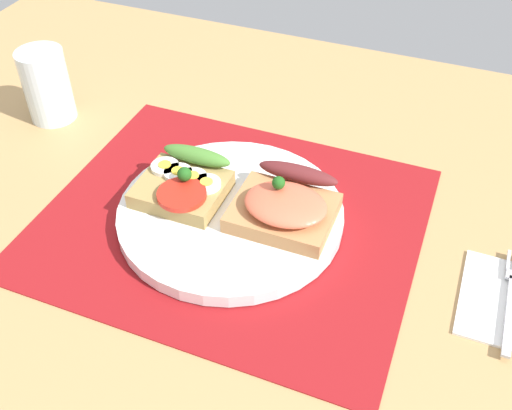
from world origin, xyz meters
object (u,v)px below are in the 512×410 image
object	(u,v)px
drinking_glass	(47,85)
fork	(512,297)
sandwich_salmon	(286,204)
plate	(231,214)
sandwich_egg_tomato	(183,184)

from	to	relation	value
drinking_glass	fork	bearing A→B (deg)	-10.04
sandwich_salmon	drinking_glass	size ratio (longest dim) A/B	1.10
plate	drinking_glass	world-z (taller)	drinking_glass
sandwich_egg_tomato	fork	xyz separation A→B (cm)	(35.41, -0.78, -2.53)
fork	drinking_glass	world-z (taller)	drinking_glass
sandwich_egg_tomato	fork	size ratio (longest dim) A/B	0.73
fork	sandwich_egg_tomato	bearing A→B (deg)	178.75
sandwich_egg_tomato	plate	bearing A→B (deg)	-2.51
sandwich_salmon	fork	distance (cm)	23.87
fork	drinking_glass	xyz separation A→B (cm)	(-60.32, 10.68, 4.09)
plate	drinking_glass	xyz separation A→B (cm)	(-30.67, 10.15, 3.78)
sandwich_egg_tomato	sandwich_salmon	size ratio (longest dim) A/B	0.92
drinking_glass	sandwich_salmon	bearing A→B (deg)	-14.05
plate	fork	size ratio (longest dim) A/B	1.83
sandwich_egg_tomato	drinking_glass	world-z (taller)	drinking_glass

